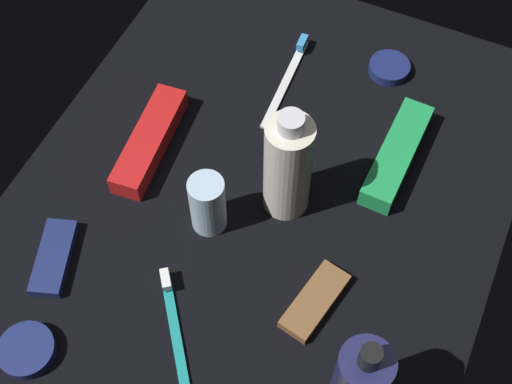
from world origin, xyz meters
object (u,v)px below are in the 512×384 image
Objects in this scene: toothbrush_white at (288,76)px; toothpaste_box_green at (397,155)px; lotion_bottle at (359,384)px; snack_bar_brown at (315,301)px; toothbrush_teal at (175,330)px; toothpaste_box_red at (150,141)px; deodorant_stick at (208,204)px; bodywash_bottle at (288,167)px; cream_tin_right at (27,350)px; cream_tin_left at (389,68)px; snack_bar_navy at (54,258)px.

toothpaste_box_green reaches higher than toothbrush_white.
lotion_bottle is 1.73× the size of snack_bar_brown.
toothpaste_box_red reaches higher than toothbrush_teal.
snack_bar_brown is (-5.02, -17.03, -3.87)cm from deodorant_stick.
lotion_bottle is at bearing -141.34° from bodywash_bottle.
toothpaste_box_green is 54.19cm from cream_tin_right.
cream_tin_right is (-59.72, 24.84, 0.05)cm from cream_tin_left.
lotion_bottle is 2.91× the size of cream_tin_left.
cream_tin_right is at bearing 136.29° from snack_bar_brown.
toothpaste_box_red is at bearing 112.22° from toothpaste_box_green.
cream_tin_left is (27.34, -26.03, -0.83)cm from toothpaste_box_red.
lotion_bottle is at bearing -74.66° from cream_tin_right.
toothbrush_white reaches higher than cream_tin_right.
cream_tin_right is (-11.72, -3.82, 0.07)cm from snack_bar_navy.
deodorant_stick is at bearing -25.14° from cream_tin_right.
snack_bar_brown is at bearing -174.35° from cream_tin_left.
toothpaste_box_red is at bearing 136.41° from cream_tin_left.
snack_bar_brown is at bearing -151.65° from toothbrush_white.
lotion_bottle is 1.02× the size of toothpaste_box_green.
lotion_bottle reaches higher than deodorant_stick.
toothbrush_white is at bearing 4.37° from toothbrush_teal.
snack_bar_navy is (2.12, 18.55, 0.14)cm from toothbrush_teal.
cream_tin_left is at bearing -11.41° from toothbrush_teal.
snack_bar_navy is at bearing 130.99° from bodywash_bottle.
snack_bar_brown is at bearing -55.21° from cream_tin_right.
deodorant_stick is 16.20cm from toothbrush_teal.
toothpaste_box_green is 24.56cm from snack_bar_brown.
lotion_bottle is 14.72cm from snack_bar_brown.
deodorant_stick reaches higher than toothpaste_box_red.
bodywash_bottle is 17.02cm from snack_bar_brown.
cream_tin_right reaches higher than cream_tin_left.
deodorant_stick reaches higher than toothpaste_box_green.
bodywash_bottle is at bearing -12.33° from toothbrush_teal.
toothbrush_teal is 51.13cm from cream_tin_left.
toothpaste_box_green is at bearing -34.91° from cream_tin_right.
toothpaste_box_red is 37.75cm from cream_tin_left.
toothbrush_teal is 42.57cm from toothbrush_white.
toothbrush_teal is at bearing -115.63° from snack_bar_navy.
cream_tin_left is (39.73, 3.93, 0.02)cm from snack_bar_brown.
snack_bar_navy is at bearing 130.49° from deodorant_stick.
toothbrush_teal is 2.20× the size of cream_tin_right.
toothbrush_white is 1.73× the size of snack_bar_brown.
lotion_bottle is 41.63cm from snack_bar_navy.
toothbrush_teal is at bearing 91.53° from lotion_bottle.
lotion_bottle is at bearing -127.87° from snack_bar_brown.
snack_bar_navy is at bearing 83.48° from toothbrush_teal.
lotion_bottle reaches higher than toothbrush_teal.
deodorant_stick reaches higher than snack_bar_brown.
lotion_bottle is at bearing -88.47° from toothbrush_teal.
bodywash_bottle is at bearing 139.02° from toothpaste_box_green.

